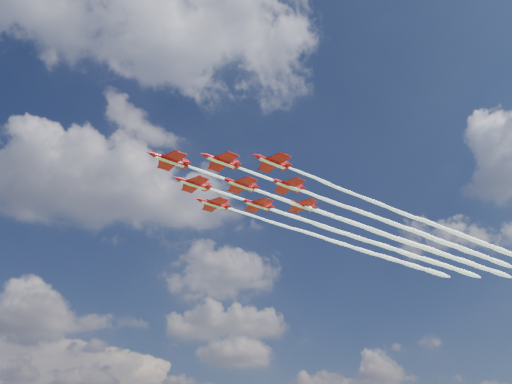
% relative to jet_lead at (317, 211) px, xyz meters
% --- Properties ---
extents(jet_lead, '(101.61, 47.55, 2.98)m').
position_rel_jet_lead_xyz_m(jet_lead, '(0.00, 0.00, 0.00)').
color(jet_lead, '#B40A0E').
extents(jet_row2_port, '(101.61, 47.55, 2.98)m').
position_rel_jet_lead_xyz_m(jet_row2_port, '(13.19, -2.32, 0.00)').
color(jet_row2_port, '#B40A0E').
extents(jet_row2_starb, '(101.61, 47.55, 2.98)m').
position_rel_jet_lead_xyz_m(jet_row2_starb, '(7.25, 11.26, 0.00)').
color(jet_row2_starb, '#B40A0E').
extents(jet_row3_port, '(101.61, 47.55, 2.98)m').
position_rel_jet_lead_xyz_m(jet_row3_port, '(26.39, -4.64, 0.00)').
color(jet_row3_port, '#B40A0E').
extents(jet_row3_centre, '(101.61, 47.55, 2.98)m').
position_rel_jet_lead_xyz_m(jet_row3_centre, '(20.45, 8.94, 0.00)').
color(jet_row3_centre, '#B40A0E').
extents(jet_row3_starb, '(101.61, 47.55, 2.98)m').
position_rel_jet_lead_xyz_m(jet_row3_starb, '(14.51, 22.52, 0.00)').
color(jet_row3_starb, '#B40A0E').
extents(jet_row4_port, '(101.61, 47.55, 2.98)m').
position_rel_jet_lead_xyz_m(jet_row4_port, '(33.64, 6.62, 0.00)').
color(jet_row4_port, '#B40A0E').
extents(jet_row4_starb, '(101.61, 47.55, 2.98)m').
position_rel_jet_lead_xyz_m(jet_row4_starb, '(27.70, 20.20, 0.00)').
color(jet_row4_starb, '#B40A0E').
extents(jet_tail, '(101.61, 47.55, 2.98)m').
position_rel_jet_lead_xyz_m(jet_tail, '(40.89, 17.88, 0.00)').
color(jet_tail, '#B40A0E').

